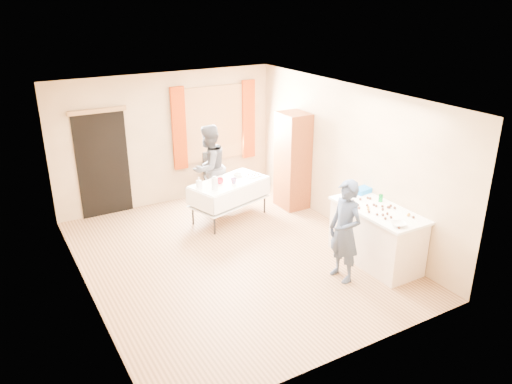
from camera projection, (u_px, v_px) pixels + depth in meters
floor at (233, 258)px, 8.08m from camera, size 4.50×5.50×0.02m
ceiling at (230, 96)px, 7.11m from camera, size 4.50×5.50×0.02m
wall_back at (167, 139)px, 9.82m from camera, size 4.50×0.02×2.60m
wall_front at (349, 260)px, 5.38m from camera, size 4.50×0.02×2.60m
wall_left at (79, 212)px, 6.55m from camera, size 0.02×5.50×2.60m
wall_right at (348, 159)px, 8.64m from camera, size 0.02×5.50×2.60m
window_frame at (214, 123)px, 10.17m from camera, size 1.32×0.06×1.52m
window_pane at (214, 124)px, 10.16m from camera, size 1.20×0.02×1.40m
curtain_left at (179, 129)px, 9.77m from camera, size 0.28×0.06×1.65m
curtain_right at (249, 119)px, 10.49m from camera, size 0.28×0.06×1.65m
doorway at (103, 165)px, 9.30m from camera, size 0.95×0.04×2.00m
door_lintel at (97, 111)px, 8.90m from camera, size 1.05×0.06×0.08m
cabinet at (293, 161)px, 9.68m from camera, size 0.50×0.60×1.89m
counter at (376, 235)px, 7.80m from camera, size 0.74×1.55×0.91m
party_table at (229, 196)px, 9.31m from camera, size 1.62×1.14×0.75m
chair at (214, 184)px, 10.37m from camera, size 0.48×0.48×0.94m
girl at (345, 231)px, 7.21m from camera, size 0.62×0.45×1.55m
woman at (209, 168)px, 9.62m from camera, size 1.31×1.27×1.68m
soda_can at (381, 198)px, 7.86m from camera, size 0.08×0.08×0.12m
mixing_bowl at (398, 224)px, 7.06m from camera, size 0.33×0.33×0.05m
foam_block at (349, 193)px, 8.10m from camera, size 0.18×0.15×0.08m
blue_basket at (363, 190)px, 8.23m from camera, size 0.33×0.24×0.08m
pitcher at (215, 184)px, 8.77m from camera, size 0.12×0.12×0.22m
cup_red at (220, 181)px, 9.06m from camera, size 0.18×0.18×0.10m
cup_rainbow at (234, 181)px, 9.07m from camera, size 0.12×0.12×0.10m
small_bowl at (237, 175)px, 9.43m from camera, size 0.32×0.32×0.05m
pastry_tray at (253, 176)px, 9.43m from camera, size 0.32×0.26×0.02m
bottle at (199, 182)px, 8.91m from camera, size 0.10×0.10×0.18m
cake_balls at (379, 209)px, 7.56m from camera, size 0.53×1.11×0.04m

